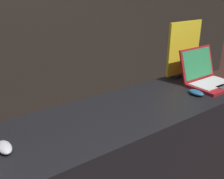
% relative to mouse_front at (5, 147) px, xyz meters
% --- Properties ---
extents(wall_back, '(8.00, 0.05, 2.80)m').
position_rel_mouse_front_xyz_m(wall_back, '(0.57, 1.82, 0.44)').
color(wall_back, black).
rests_on(wall_back, ground_plane).
extents(mouse_front, '(0.06, 0.11, 0.03)m').
position_rel_mouse_front_xyz_m(mouse_front, '(0.00, 0.00, 0.00)').
color(mouse_front, '#B2B2B7').
rests_on(mouse_front, display_counter).
extents(laptop_back, '(0.34, 0.32, 0.25)m').
position_rel_mouse_front_xyz_m(laptop_back, '(1.41, -0.01, 0.04)').
color(laptop_back, maroon).
rests_on(laptop_back, display_counter).
extents(mouse_back, '(0.07, 0.11, 0.03)m').
position_rel_mouse_front_xyz_m(mouse_back, '(1.19, -0.09, -0.00)').
color(mouse_back, navy).
rests_on(mouse_back, display_counter).
extents(promo_stand_back, '(0.34, 0.07, 0.42)m').
position_rel_mouse_front_xyz_m(promo_stand_back, '(1.41, 0.22, 0.18)').
color(promo_stand_back, black).
rests_on(promo_stand_back, display_counter).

